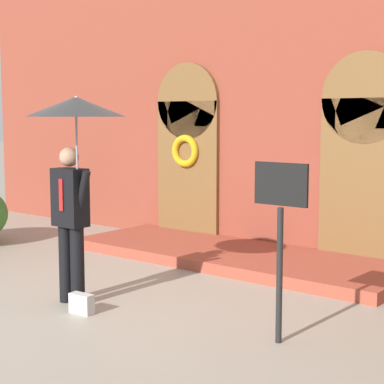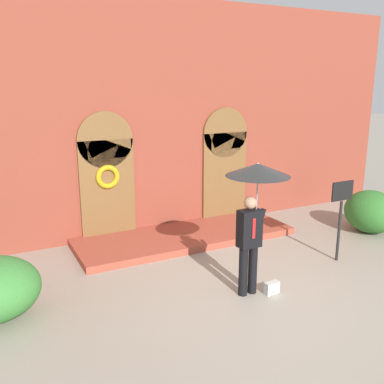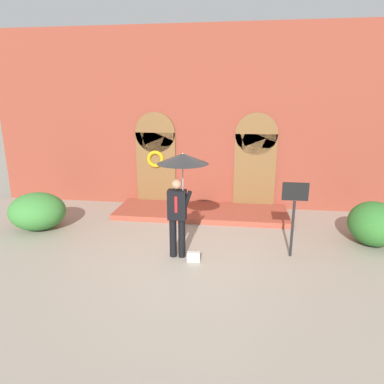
{
  "view_description": "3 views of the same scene",
  "coord_description": "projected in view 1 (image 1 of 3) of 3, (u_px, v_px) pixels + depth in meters",
  "views": [
    {
      "loc": [
        5.39,
        -4.64,
        2.15
      ],
      "look_at": [
        0.16,
        1.85,
        1.16
      ],
      "focal_mm": 60.0,
      "sensor_mm": 36.0,
      "label": 1
    },
    {
      "loc": [
        -4.26,
        -5.65,
        3.66
      ],
      "look_at": [
        -0.5,
        1.71,
        1.54
      ],
      "focal_mm": 40.0,
      "sensor_mm": 36.0,
      "label": 2
    },
    {
      "loc": [
        1.08,
        -6.89,
        3.48
      ],
      "look_at": [
        -0.12,
        1.87,
        1.04
      ],
      "focal_mm": 32.0,
      "sensor_mm": 36.0,
      "label": 3
    }
  ],
  "objects": [
    {
      "name": "ground_plane",
      "position": [
        78.0,
        308.0,
        7.2
      ],
      "size": [
        80.0,
        80.0,
        0.0
      ],
      "primitive_type": "plane",
      "color": "gray"
    },
    {
      "name": "building_facade",
      "position": [
        276.0,
        82.0,
        10.09
      ],
      "size": [
        14.0,
        2.3,
        5.6
      ],
      "color": "brown",
      "rests_on": "ground"
    },
    {
      "name": "person_with_umbrella",
      "position": [
        75.0,
        137.0,
        7.12
      ],
      "size": [
        1.1,
        1.1,
        2.36
      ],
      "color": "black",
      "rests_on": "ground"
    },
    {
      "name": "handbag",
      "position": [
        82.0,
        304.0,
        7.0
      ],
      "size": [
        0.29,
        0.14,
        0.22
      ],
      "primitive_type": "cube",
      "rotation": [
        0.0,
        0.0,
        0.08
      ],
      "color": "#B7B7B2",
      "rests_on": "ground"
    },
    {
      "name": "sign_post",
      "position": [
        280.0,
        222.0,
        5.98
      ],
      "size": [
        0.56,
        0.06,
        1.72
      ],
      "color": "black",
      "rests_on": "ground"
    }
  ]
}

